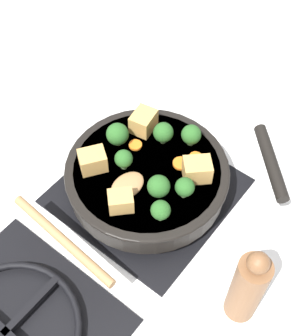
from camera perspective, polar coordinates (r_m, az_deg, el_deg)
name	(u,v)px	position (r m, az deg, el deg)	size (l,w,h in m)	color
ground_plane	(147,191)	(0.93, 0.00, -2.87)	(2.40, 2.40, 0.00)	white
front_burner_grate	(147,188)	(0.92, 0.00, -2.45)	(0.31, 0.31, 0.03)	black
rear_burner_grate	(7,334)	(0.82, -16.67, -18.80)	(0.31, 0.31, 0.03)	black
skillet_pan	(148,175)	(0.88, 0.17, -0.85)	(0.39, 0.39, 0.05)	black
wooden_spoon	(91,214)	(0.80, -6.80, -5.63)	(0.23, 0.20, 0.02)	#A87A4C
tofu_cube_center_large	(197,170)	(0.84, 6.13, -0.20)	(0.05, 0.04, 0.04)	tan
tofu_cube_near_handle	(143,121)	(0.91, -0.44, 5.69)	(0.05, 0.04, 0.04)	tan
tofu_cube_east_chunk	(121,201)	(0.80, -3.22, -4.05)	(0.04, 0.03, 0.03)	tan
tofu_cube_west_chunk	(93,161)	(0.85, -6.64, 0.90)	(0.05, 0.04, 0.04)	tan
broccoli_floret_near_spoon	(161,210)	(0.78, 1.67, -5.18)	(0.03, 0.03, 0.04)	#709956
broccoli_floret_center_top	(124,159)	(0.85, -2.86, 1.11)	(0.03, 0.03, 0.04)	#709956
broccoli_floret_east_rim	(191,135)	(0.88, 5.41, 4.06)	(0.04, 0.04, 0.05)	#709956
broccoli_floret_west_rim	(185,187)	(0.81, 4.63, -2.36)	(0.03, 0.03, 0.04)	#709956
broccoli_floret_north_edge	(117,134)	(0.88, -3.62, 4.12)	(0.04, 0.04, 0.05)	#709956
broccoli_floret_south_cluster	(159,187)	(0.81, 1.43, -2.27)	(0.04, 0.04, 0.05)	#709956
broccoli_floret_mid_floret	(163,133)	(0.88, 2.00, 4.34)	(0.04, 0.04, 0.05)	#709956
carrot_slice_orange_thin	(135,145)	(0.89, -1.43, 2.81)	(0.03, 0.03, 0.01)	orange
carrot_slice_near_center	(181,163)	(0.87, 4.12, 0.56)	(0.03, 0.03, 0.01)	orange
carrot_slice_edge_slice	(166,131)	(0.92, 2.36, 4.59)	(0.03, 0.03, 0.01)	orange
carrot_slice_under_broccoli	(196,157)	(0.88, 5.95, 1.34)	(0.02, 0.02, 0.01)	orange
pepper_mill	(248,287)	(0.75, 12.16, -14.03)	(0.05, 0.05, 0.19)	brown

